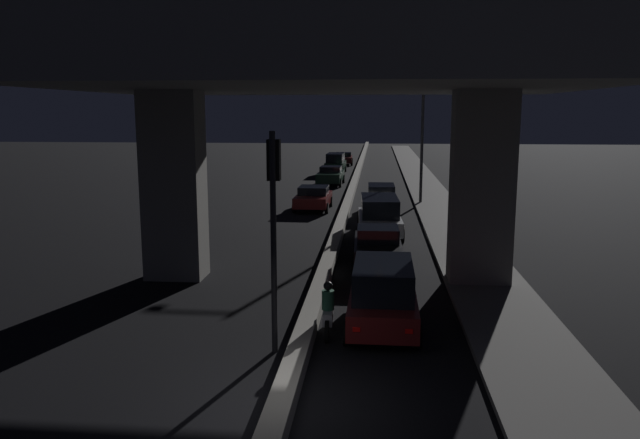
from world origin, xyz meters
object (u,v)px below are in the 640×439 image
object	(u,v)px
street_lamp	(416,123)
car_dark_red_lead	(383,295)
pedestrian_on_sidewalk	(493,250)
car_dark_green_second_oncoming	(331,175)
traffic_light_left_of_median	(274,204)
car_white_third	(379,215)
car_grey_fourth	(381,198)
car_black_second	(378,247)
car_dark_green_third_oncoming	(335,163)
motorcycle_white_filtering_near	(328,312)
car_dark_red_fourth_oncoming	(344,158)
car_dark_red_lead_oncoming	(313,197)

from	to	relation	value
street_lamp	car_dark_red_lead	distance (m)	23.12
pedestrian_on_sidewalk	car_dark_green_second_oncoming	bearing A→B (deg)	105.70
traffic_light_left_of_median	car_dark_green_second_oncoming	world-z (taller)	traffic_light_left_of_median
car_white_third	pedestrian_on_sidewalk	size ratio (longest dim) A/B	2.69
car_dark_red_lead	car_grey_fourth	xyz separation A→B (m)	(0.05, 19.21, -0.10)
car_black_second	car_grey_fourth	distance (m)	12.53
street_lamp	car_dark_red_lead	world-z (taller)	street_lamp
car_grey_fourth	car_dark_green_third_oncoming	xyz separation A→B (m)	(-4.11, 22.63, 0.13)
car_dark_red_lead	car_dark_green_second_oncoming	xyz separation A→B (m)	(-3.80, 32.43, -0.17)
pedestrian_on_sidewalk	motorcycle_white_filtering_near	bearing A→B (deg)	-131.44
car_white_third	street_lamp	bearing A→B (deg)	-14.61
car_grey_fourth	car_dark_red_lead	bearing A→B (deg)	178.79
car_dark_red_lead	pedestrian_on_sidewalk	bearing A→B (deg)	-35.08
car_black_second	pedestrian_on_sidewalk	world-z (taller)	pedestrian_on_sidewalk
car_grey_fourth	car_dark_green_second_oncoming	world-z (taller)	car_grey_fourth
street_lamp	car_dark_green_third_oncoming	world-z (taller)	street_lamp
car_dark_green_third_oncoming	car_dark_red_fourth_oncoming	xyz separation A→B (m)	(0.25, 9.30, -0.29)
car_dark_red_lead	car_dark_red_fourth_oncoming	size ratio (longest dim) A/B	0.94
car_dark_red_lead_oncoming	car_dark_green_third_oncoming	world-z (taller)	car_dark_green_third_oncoming
street_lamp	car_dark_green_third_oncoming	size ratio (longest dim) A/B	1.90
car_white_third	motorcycle_white_filtering_near	distance (m)	13.25
traffic_light_left_of_median	street_lamp	size ratio (longest dim) A/B	0.63
street_lamp	car_dark_red_fourth_oncoming	distance (m)	29.40
car_dark_green_second_oncoming	pedestrian_on_sidewalk	bearing A→B (deg)	17.50
car_dark_red_fourth_oncoming	pedestrian_on_sidewalk	xyz separation A→B (m)	(7.62, -45.81, 0.35)
car_white_third	car_grey_fourth	world-z (taller)	car_white_third
car_dark_green_second_oncoming	car_grey_fourth	bearing A→B (deg)	18.05
car_black_second	pedestrian_on_sidewalk	distance (m)	4.19
traffic_light_left_of_median	car_grey_fourth	size ratio (longest dim) A/B	1.31
street_lamp	car_grey_fourth	bearing A→B (deg)	-120.68
street_lamp	car_dark_red_lead_oncoming	distance (m)	7.82
car_dark_red_fourth_oncoming	motorcycle_white_filtering_near	bearing A→B (deg)	0.69
car_dark_red_lead_oncoming	motorcycle_white_filtering_near	xyz separation A→B (m)	(2.49, -20.64, -0.10)
car_dark_green_third_oncoming	car_dark_red_fourth_oncoming	size ratio (longest dim) A/B	1.04
street_lamp	pedestrian_on_sidewalk	xyz separation A→B (m)	(1.71, -17.33, -3.96)
car_dark_red_lead_oncoming	car_dark_red_lead	bearing A→B (deg)	12.00
car_dark_green_third_oncoming	motorcycle_white_filtering_near	xyz separation A→B (m)	(2.65, -42.43, -0.36)
car_black_second	car_dark_red_fourth_oncoming	world-z (taller)	car_black_second
car_black_second	pedestrian_on_sidewalk	size ratio (longest dim) A/B	2.25
car_black_second	car_dark_red_lead_oncoming	size ratio (longest dim) A/B	0.98
traffic_light_left_of_median	car_dark_green_second_oncoming	distance (m)	34.37
car_dark_red_lead	pedestrian_on_sidewalk	xyz separation A→B (m)	(3.81, 5.33, 0.10)
street_lamp	traffic_light_left_of_median	bearing A→B (deg)	-100.86
car_white_third	car_dark_green_second_oncoming	world-z (taller)	car_white_third
street_lamp	car_white_third	bearing A→B (deg)	-102.12
car_dark_red_lead	car_dark_red_lead_oncoming	bearing A→B (deg)	11.55
car_dark_red_fourth_oncoming	car_white_third	bearing A→B (deg)	3.59
car_dark_green_second_oncoming	car_dark_green_third_oncoming	xyz separation A→B (m)	(-0.26, 9.40, 0.21)
car_black_second	car_dark_green_third_oncoming	xyz separation A→B (m)	(-3.92, 35.16, 0.21)
car_grey_fourth	car_dark_green_third_oncoming	bearing A→B (deg)	9.24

